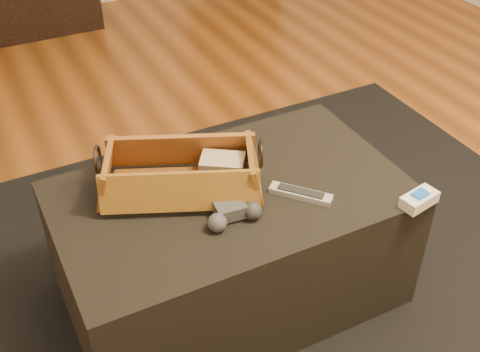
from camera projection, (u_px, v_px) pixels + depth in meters
name	position (u px, v px, depth m)	size (l,w,h in m)	color
floor	(251.00, 286.00, 2.01)	(5.00, 5.50, 0.01)	brown
baseboard	(56.00, 0.00, 3.92)	(5.00, 0.04, 0.12)	white
area_rug	(239.00, 303.00, 1.94)	(2.60, 2.00, 0.01)	black
ottoman	(231.00, 245.00, 1.84)	(1.00, 0.60, 0.42)	black
tv_remote	(173.00, 186.00, 1.69)	(0.24, 0.05, 0.02)	black
cloth_bundle	(223.00, 168.00, 1.72)	(0.12, 0.08, 0.07)	tan
wicker_basket	(181.00, 175.00, 1.69)	(0.50, 0.39, 0.16)	brown
game_controller	(233.00, 214.00, 1.60)	(0.16, 0.09, 0.05)	#38383B
silver_remote	(301.00, 194.00, 1.69)	(0.15, 0.16, 0.02)	#AAADB2
cream_gadget	(419.00, 199.00, 1.66)	(0.12, 0.07, 0.04)	silver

